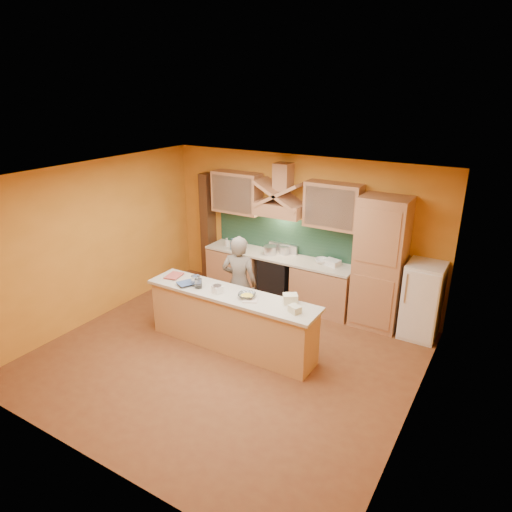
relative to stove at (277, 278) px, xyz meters
The scene contains 36 objects.
floor 2.27m from the stove, 82.23° to the right, with size 5.50×5.00×0.01m, color brown.
ceiling 3.23m from the stove, 82.23° to the right, with size 5.50×5.00×0.01m, color white.
wall_back 1.04m from the stove, 45.00° to the left, with size 5.50×0.02×2.80m, color orange.
wall_front 4.80m from the stove, 86.35° to the right, with size 5.50×0.02×2.80m, color orange.
wall_left 3.43m from the stove, 138.08° to the right, with size 0.02×5.00×2.80m, color orange.
wall_right 3.88m from the stove, 35.80° to the right, with size 0.02×5.00×2.80m, color orange.
base_cabinet_left 0.95m from the stove, behind, with size 1.10×0.60×0.86m, color #B87D54.
base_cabinet_right 0.95m from the stove, ahead, with size 1.10×0.60×0.86m, color #B87D54.
counter_top 0.45m from the stove, behind, with size 3.00×0.62×0.04m, color beige.
stove is the anchor object (origin of this frame).
backsplash 0.85m from the stove, 90.00° to the left, with size 3.00×0.03×0.70m, color #193728.
range_hood 1.37m from the stove, 90.00° to the left, with size 0.92×0.50×0.24m, color #B87D54.
hood_chimney 1.96m from the stove, 90.00° to the left, with size 0.30×0.30×0.50m, color #B87D54.
upper_cabinet_left 1.85m from the stove, behind, with size 1.00×0.35×0.80m, color #B87D54.
upper_cabinet_right 1.85m from the stove, ahead, with size 1.00×0.35×0.80m, color #B87D54.
pantry_column 2.07m from the stove, ahead, with size 0.80×0.60×2.30m, color #B87D54.
fridge 2.71m from the stove, ahead, with size 0.58×0.60×1.30m, color white.
trim_column_left 1.89m from the stove, behind, with size 0.20×0.30×2.30m, color #472816.
island_body 1.91m from the stove, 83.99° to the right, with size 2.80×0.55×0.88m, color tan.
island_top 1.97m from the stove, 83.99° to the right, with size 2.90×0.62×0.05m, color beige.
person 1.36m from the stove, 91.45° to the right, with size 0.61×0.40×1.67m, color #70665B.
pot_large 0.56m from the stove, behind, with size 0.25×0.25×0.16m, color silver.
pot_small 0.55m from the stove, 68.68° to the left, with size 0.21×0.21×0.16m, color silver.
soap_bottle_a 1.27m from the stove, behind, with size 0.08×0.08×0.17m, color silver.
soap_bottle_b 1.11m from the stove, 169.28° to the right, with size 0.09×0.09×0.23m, color #305185.
bowl_back 1.01m from the stove, ahead, with size 0.25×0.25×0.08m, color silver.
dish_rack 1.19m from the stove, ahead, with size 0.27×0.21×0.10m, color white.
book_lower 2.23m from the stove, 120.32° to the right, with size 0.23×0.31×0.03m, color #B84B41.
book_upper 2.13m from the stove, 109.22° to the right, with size 0.23×0.31×0.02m, color #3F588B.
jar_large 2.07m from the stove, 103.07° to the right, with size 0.15×0.15×0.16m, color white.
jar_small 2.11m from the stove, 100.00° to the right, with size 0.12×0.12×0.15m, color silver.
kitchen_scale 2.06m from the stove, 89.76° to the right, with size 0.13×0.13×0.11m, color white.
mixing_bowl 2.03m from the stove, 75.44° to the right, with size 0.26×0.26×0.06m, color silver.
cloth 2.12m from the stove, 73.19° to the right, with size 0.22×0.16×0.01m, color beige.
grocery_bag_a 2.13m from the stove, 56.45° to the right, with size 0.21×0.17×0.13m, color beige.
grocery_bag_b 2.43m from the stove, 55.76° to the right, with size 0.17×0.13×0.10m, color beige.
Camera 1 is at (3.54, -4.98, 3.98)m, focal length 32.00 mm.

